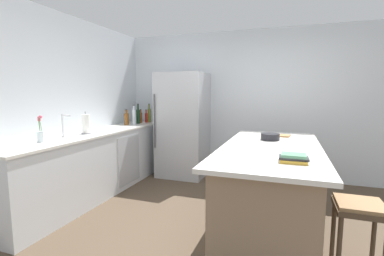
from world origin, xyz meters
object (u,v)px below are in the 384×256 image
(gin_bottle, at_px, (134,118))
(soda_bottle, at_px, (134,116))
(olive_oil_bottle, at_px, (149,115))
(vinegar_bottle, at_px, (141,117))
(whiskey_bottle, at_px, (127,119))
(refrigerator, at_px, (183,125))
(hot_sauce_bottle, at_px, (146,117))
(flower_vase, at_px, (41,134))
(cutting_board, at_px, (276,135))
(wine_bottle, at_px, (138,116))
(sink_faucet, at_px, (63,125))
(kitchen_island, at_px, (270,186))
(bar_stool, at_px, (359,217))
(mixing_bowl, at_px, (270,137))
(cookbook_stack, at_px, (294,158))
(paper_towel_roll, at_px, (86,124))

(gin_bottle, distance_m, soda_bottle, 0.12)
(olive_oil_bottle, relative_size, soda_bottle, 1.01)
(vinegar_bottle, distance_m, whiskey_bottle, 0.39)
(refrigerator, height_order, hot_sauce_bottle, refrigerator)
(flower_vase, height_order, cutting_board, flower_vase)
(wine_bottle, bearing_deg, sink_faucet, -92.06)
(cutting_board, bearing_deg, olive_oil_bottle, 159.27)
(kitchen_island, bearing_deg, gin_bottle, 152.32)
(flower_vase, relative_size, olive_oil_bottle, 0.87)
(flower_vase, relative_size, cutting_board, 0.84)
(bar_stool, bearing_deg, sink_faucet, 173.26)
(kitchen_island, bearing_deg, whiskey_bottle, 156.28)
(olive_oil_bottle, xyz_separation_m, soda_bottle, (-0.06, -0.47, 0.00))
(mixing_bowl, bearing_deg, flower_vase, -155.89)
(flower_vase, bearing_deg, bar_stool, -0.41)
(soda_bottle, bearing_deg, vinegar_bottle, 93.56)
(refrigerator, height_order, vinegar_bottle, refrigerator)
(mixing_bowl, bearing_deg, kitchen_island, -84.55)
(sink_faucet, xyz_separation_m, cutting_board, (2.57, 1.12, -0.16))
(refrigerator, height_order, soda_bottle, refrigerator)
(kitchen_island, bearing_deg, sink_faucet, -172.38)
(sink_faucet, distance_m, vinegar_bottle, 1.85)
(bar_stool, distance_m, cutting_board, 1.70)
(bar_stool, xyz_separation_m, hot_sauce_bottle, (-3.14, 2.32, 0.50))
(flower_vase, distance_m, wine_bottle, 2.11)
(vinegar_bottle, height_order, wine_bottle, wine_bottle)
(kitchen_island, distance_m, bar_stool, 1.02)
(kitchen_island, distance_m, gin_bottle, 2.91)
(bar_stool, xyz_separation_m, cookbook_stack, (-0.50, 0.06, 0.42))
(hot_sauce_bottle, distance_m, whiskey_bottle, 0.49)
(kitchen_island, bearing_deg, vinegar_bottle, 148.82)
(flower_vase, distance_m, gin_bottle, 2.03)
(flower_vase, height_order, paper_towel_roll, same)
(soda_bottle, distance_m, mixing_bowl, 2.56)
(vinegar_bottle, relative_size, gin_bottle, 0.91)
(sink_faucet, bearing_deg, refrigerator, 63.92)
(whiskey_bottle, bearing_deg, flower_vase, -89.35)
(flower_vase, xyz_separation_m, whiskey_bottle, (-0.02, 1.83, 0.02))
(kitchen_island, height_order, olive_oil_bottle, olive_oil_bottle)
(vinegar_bottle, bearing_deg, kitchen_island, -31.18)
(refrigerator, distance_m, cutting_board, 1.82)
(paper_towel_roll, bearing_deg, kitchen_island, -0.20)
(gin_bottle, bearing_deg, hot_sauce_bottle, 68.73)
(whiskey_bottle, relative_size, cutting_board, 0.75)
(paper_towel_roll, xyz_separation_m, hot_sauce_bottle, (0.08, 1.59, -0.03))
(vinegar_bottle, bearing_deg, gin_bottle, -103.33)
(flower_vase, height_order, olive_oil_bottle, olive_oil_bottle)
(olive_oil_bottle, xyz_separation_m, cutting_board, (2.43, -0.92, -0.15))
(wine_bottle, distance_m, whiskey_bottle, 0.29)
(cookbook_stack, bearing_deg, flower_vase, -179.25)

